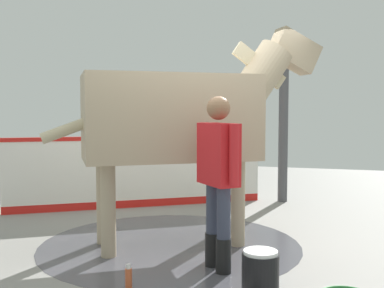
{
  "coord_description": "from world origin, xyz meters",
  "views": [
    {
      "loc": [
        4.82,
        1.47,
        1.55
      ],
      "look_at": [
        0.16,
        0.07,
        1.2
      ],
      "focal_mm": 43.62,
      "sensor_mm": 36.0,
      "label": 1
    }
  ],
  "objects_px": {
    "handler": "(218,170)",
    "bottle_shampoo": "(267,269)",
    "bottle_spray": "(129,278)",
    "horse": "(180,117)",
    "wash_bucket": "(260,272)"
  },
  "relations": [
    {
      "from": "bottle_shampoo",
      "to": "bottle_spray",
      "type": "bearing_deg",
      "value": -61.91
    },
    {
      "from": "handler",
      "to": "bottle_shampoo",
      "type": "xyz_separation_m",
      "value": [
        0.11,
        0.5,
        -0.88
      ]
    },
    {
      "from": "horse",
      "to": "bottle_spray",
      "type": "bearing_deg",
      "value": -122.53
    },
    {
      "from": "bottle_shampoo",
      "to": "bottle_spray",
      "type": "distance_m",
      "value": 1.27
    },
    {
      "from": "horse",
      "to": "bottle_spray",
      "type": "xyz_separation_m",
      "value": [
        1.45,
        0.01,
        -1.37
      ]
    },
    {
      "from": "horse",
      "to": "handler",
      "type": "distance_m",
      "value": 1.09
    },
    {
      "from": "horse",
      "to": "handler",
      "type": "height_order",
      "value": "horse"
    },
    {
      "from": "bottle_spray",
      "to": "horse",
      "type": "bearing_deg",
      "value": -179.75
    },
    {
      "from": "horse",
      "to": "bottle_spray",
      "type": "relative_size",
      "value": 13.0
    },
    {
      "from": "horse",
      "to": "bottle_shampoo",
      "type": "bearing_deg",
      "value": -69.93
    },
    {
      "from": "horse",
      "to": "wash_bucket",
      "type": "height_order",
      "value": "horse"
    },
    {
      "from": "horse",
      "to": "bottle_shampoo",
      "type": "height_order",
      "value": "horse"
    },
    {
      "from": "horse",
      "to": "wash_bucket",
      "type": "distance_m",
      "value": 2.08
    },
    {
      "from": "horse",
      "to": "bottle_shampoo",
      "type": "relative_size",
      "value": 14.89
    },
    {
      "from": "wash_bucket",
      "to": "bottle_shampoo",
      "type": "xyz_separation_m",
      "value": [
        -0.34,
        0.01,
        -0.09
      ]
    }
  ]
}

